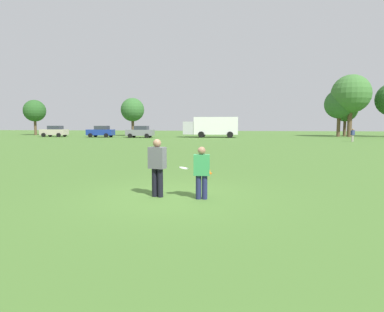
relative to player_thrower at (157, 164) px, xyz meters
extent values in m
plane|color=#47702D|center=(0.37, 0.09, -0.97)|extent=(178.41, 178.41, 0.00)
cylinder|color=black|center=(-0.09, 0.02, -0.54)|extent=(0.17, 0.17, 0.85)
cylinder|color=black|center=(0.09, -0.02, -0.54)|extent=(0.17, 0.17, 0.85)
cube|color=#595960|center=(0.00, 0.00, 0.20)|extent=(0.54, 0.38, 0.63)
sphere|color=#8C664C|center=(0.00, 0.00, 0.63)|extent=(0.24, 0.24, 0.24)
cylinder|color=#1E234C|center=(1.42, -0.08, -0.62)|extent=(0.16, 0.16, 0.70)
cylinder|color=#1E234C|center=(1.25, -0.10, -0.62)|extent=(0.16, 0.16, 0.70)
cube|color=#338C4C|center=(1.34, -0.09, 0.02)|extent=(0.49, 0.32, 0.60)
sphere|color=#8C664C|center=(1.34, -0.09, 0.43)|extent=(0.23, 0.23, 0.23)
cylinder|color=white|center=(0.80, 0.03, -0.09)|extent=(0.27, 0.27, 0.08)
cube|color=#D8590C|center=(1.01, 4.72, -0.96)|extent=(0.32, 0.32, 0.03)
cone|color=orange|center=(1.01, 4.72, -0.72)|extent=(0.24, 0.24, 0.45)
cube|color=#B7AD99|center=(-28.29, 40.39, -0.19)|extent=(4.26, 1.95, 0.90)
cube|color=#2D333D|center=(-28.04, 40.40, 0.53)|extent=(2.06, 1.71, 0.64)
cylinder|color=black|center=(-29.55, 39.34, -0.64)|extent=(0.67, 0.24, 0.66)
cylinder|color=black|center=(-29.63, 41.34, -0.64)|extent=(0.67, 0.24, 0.66)
cylinder|color=black|center=(-26.95, 39.44, -0.64)|extent=(0.67, 0.24, 0.66)
cylinder|color=black|center=(-27.03, 41.44, -0.64)|extent=(0.67, 0.24, 0.66)
cube|color=navy|center=(-20.04, 40.08, -0.19)|extent=(4.26, 1.95, 0.90)
cube|color=#2D333D|center=(-19.79, 40.09, 0.53)|extent=(2.06, 1.71, 0.64)
cylinder|color=black|center=(-21.30, 39.03, -0.64)|extent=(0.67, 0.24, 0.66)
cylinder|color=black|center=(-21.38, 41.03, -0.64)|extent=(0.67, 0.24, 0.66)
cylinder|color=black|center=(-18.70, 39.13, -0.64)|extent=(0.67, 0.24, 0.66)
cylinder|color=black|center=(-18.78, 41.12, -0.64)|extent=(0.67, 0.24, 0.66)
cube|color=slate|center=(-13.27, 39.42, -0.19)|extent=(4.26, 1.95, 0.90)
cube|color=#2D333D|center=(-13.02, 39.43, 0.53)|extent=(2.06, 1.71, 0.64)
cylinder|color=black|center=(-14.53, 38.37, -0.64)|extent=(0.67, 0.24, 0.66)
cylinder|color=black|center=(-14.60, 40.37, -0.64)|extent=(0.67, 0.24, 0.66)
cylinder|color=black|center=(-11.93, 38.47, -0.64)|extent=(0.67, 0.24, 0.66)
cylinder|color=black|center=(-12.00, 40.46, -0.64)|extent=(0.67, 0.24, 0.66)
cube|color=white|center=(-1.73, 42.13, 0.86)|extent=(6.89, 2.75, 2.70)
cube|color=#B2B2B7|center=(-5.93, 41.97, 0.51)|extent=(1.88, 2.37, 2.00)
cylinder|color=black|center=(-3.89, 40.67, -0.49)|extent=(0.97, 0.32, 0.96)
cylinder|color=black|center=(-3.99, 43.41, -0.49)|extent=(0.97, 0.32, 0.96)
cylinder|color=black|center=(0.53, 40.84, -0.49)|extent=(0.97, 0.32, 0.96)
cylinder|color=black|center=(0.43, 43.58, -0.49)|extent=(0.97, 0.32, 0.96)
cylinder|color=gray|center=(15.42, 32.30, -0.57)|extent=(0.15, 0.15, 0.80)
cylinder|color=gray|center=(15.56, 32.39, -0.57)|extent=(0.15, 0.15, 0.80)
cube|color=navy|center=(15.49, 32.35, 0.11)|extent=(0.50, 0.45, 0.57)
sphere|color=#8C664C|center=(15.49, 32.35, 0.50)|extent=(0.22, 0.22, 0.22)
cylinder|color=brown|center=(-36.60, 47.62, 0.46)|extent=(0.48, 0.48, 2.86)
sphere|color=#285623|center=(-36.60, 47.62, 3.63)|extent=(4.09, 4.09, 4.09)
cylinder|color=brown|center=(-16.72, 46.06, 0.46)|extent=(0.48, 0.48, 2.86)
sphere|color=#33662D|center=(-16.72, 46.06, 3.62)|extent=(4.08, 4.08, 4.08)
cylinder|color=brown|center=(18.20, 48.35, 0.71)|extent=(0.56, 0.56, 3.36)
sphere|color=#33662D|center=(18.20, 48.35, 4.43)|extent=(4.81, 4.81, 4.81)
cylinder|color=brown|center=(19.68, 47.55, 1.20)|extent=(0.72, 0.72, 4.33)
sphere|color=#3D7033|center=(19.68, 47.55, 6.00)|extent=(6.19, 6.19, 6.19)
cylinder|color=brown|center=(19.78, 50.46, 0.45)|extent=(0.47, 0.47, 2.84)
sphere|color=#3D7033|center=(19.78, 50.46, 3.59)|extent=(4.05, 4.05, 4.05)
camera|label=1|loc=(2.50, -9.30, 1.21)|focal=30.53mm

